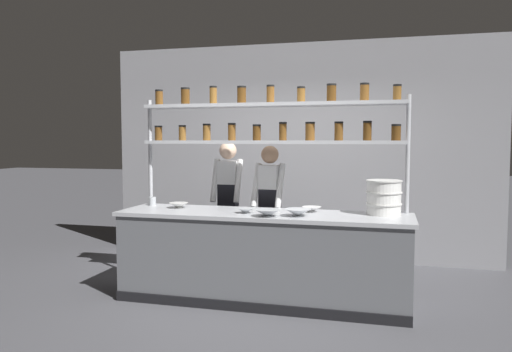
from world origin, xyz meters
TOP-DOWN VIEW (x-y plane):
  - ground_plane at (0.00, 0.00)m, footprint 40.00×40.00m
  - back_wall at (0.00, 1.99)m, footprint 5.39×0.12m
  - prep_counter at (0.00, -0.00)m, footprint 2.99×0.76m
  - spice_shelf_unit at (0.01, 0.33)m, footprint 2.87×0.28m
  - chef_left at (-0.64, 0.81)m, footprint 0.36×0.29m
  - chef_center at (-0.08, 0.64)m, footprint 0.38×0.30m
  - container_stack at (1.19, 0.17)m, footprint 0.35×0.35m
  - prep_bowl_near_left at (0.11, -0.24)m, footprint 0.25×0.25m
  - prep_bowl_center_front at (0.47, 0.17)m, footprint 0.20×0.20m
  - prep_bowl_center_back at (-0.97, 0.10)m, footprint 0.21×0.21m
  - prep_bowl_near_right at (0.39, -0.15)m, footprint 0.26×0.26m
  - prep_bowl_far_left at (-0.16, -0.08)m, footprint 0.17×0.17m
  - serving_cup_front at (-1.34, 0.22)m, footprint 0.08×0.08m

SIDE VIEW (x-z plane):
  - ground_plane at x=0.00m, z-range 0.00..0.00m
  - prep_counter at x=0.00m, z-range 0.00..0.92m
  - chef_center at x=-0.08m, z-range 0.11..1.70m
  - chef_left at x=-0.64m, z-range 0.12..1.75m
  - prep_bowl_far_left at x=-0.16m, z-range 0.92..0.97m
  - prep_bowl_center_front at x=0.47m, z-range 0.92..0.97m
  - prep_bowl_center_back at x=-0.97m, z-range 0.92..0.98m
  - prep_bowl_near_left at x=0.11m, z-range 0.92..0.99m
  - prep_bowl_near_right at x=0.39m, z-range 0.92..0.99m
  - serving_cup_front at x=-1.34m, z-range 0.92..1.01m
  - container_stack at x=1.19m, z-range 0.92..1.26m
  - back_wall at x=0.00m, z-range 0.00..2.98m
  - spice_shelf_unit at x=0.01m, z-range 0.67..2.92m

